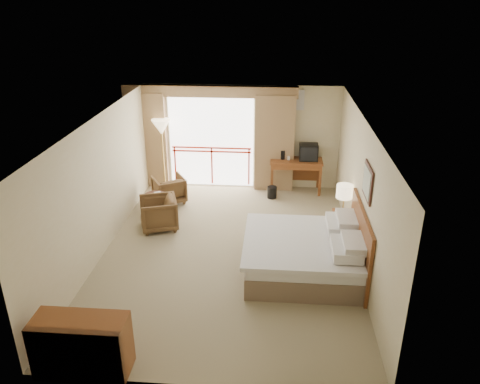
# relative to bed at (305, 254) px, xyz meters

# --- Properties ---
(floor) EXTENTS (7.00, 7.00, 0.00)m
(floor) POSITION_rel_bed_xyz_m (-1.50, 0.60, -0.38)
(floor) COLOR #8B7E5C
(floor) RESTS_ON ground
(ceiling) EXTENTS (7.00, 7.00, 0.00)m
(ceiling) POSITION_rel_bed_xyz_m (-1.50, 0.60, 2.32)
(ceiling) COLOR white
(ceiling) RESTS_ON wall_back
(wall_back) EXTENTS (5.00, 0.00, 5.00)m
(wall_back) POSITION_rel_bed_xyz_m (-1.50, 4.10, 0.97)
(wall_back) COLOR beige
(wall_back) RESTS_ON ground
(wall_front) EXTENTS (5.00, 0.00, 5.00)m
(wall_front) POSITION_rel_bed_xyz_m (-1.50, -2.90, 0.97)
(wall_front) COLOR beige
(wall_front) RESTS_ON ground
(wall_left) EXTENTS (0.00, 7.00, 7.00)m
(wall_left) POSITION_rel_bed_xyz_m (-4.00, 0.60, 0.97)
(wall_left) COLOR beige
(wall_left) RESTS_ON ground
(wall_right) EXTENTS (0.00, 7.00, 7.00)m
(wall_right) POSITION_rel_bed_xyz_m (1.00, 0.60, 0.97)
(wall_right) COLOR beige
(wall_right) RESTS_ON ground
(balcony_door) EXTENTS (2.40, 0.00, 2.40)m
(balcony_door) POSITION_rel_bed_xyz_m (-2.30, 4.08, 0.82)
(balcony_door) COLOR white
(balcony_door) RESTS_ON wall_back
(balcony_railing) EXTENTS (2.09, 0.03, 1.02)m
(balcony_railing) POSITION_rel_bed_xyz_m (-2.30, 4.06, 0.44)
(balcony_railing) COLOR red
(balcony_railing) RESTS_ON wall_back
(curtain_left) EXTENTS (1.00, 0.26, 2.50)m
(curtain_left) POSITION_rel_bed_xyz_m (-3.95, 3.95, 0.87)
(curtain_left) COLOR olive
(curtain_left) RESTS_ON wall_back
(curtain_right) EXTENTS (1.00, 0.26, 2.50)m
(curtain_right) POSITION_rel_bed_xyz_m (-0.65, 3.95, 0.87)
(curtain_right) COLOR olive
(curtain_right) RESTS_ON wall_back
(valance) EXTENTS (4.40, 0.22, 0.28)m
(valance) POSITION_rel_bed_xyz_m (-2.30, 3.98, 2.17)
(valance) COLOR olive
(valance) RESTS_ON wall_back
(hvac_vent) EXTENTS (0.50, 0.04, 0.50)m
(hvac_vent) POSITION_rel_bed_xyz_m (-0.20, 4.07, 1.97)
(hvac_vent) COLOR silver
(hvac_vent) RESTS_ON wall_back
(bed) EXTENTS (2.13, 2.06, 0.97)m
(bed) POSITION_rel_bed_xyz_m (0.00, 0.00, 0.00)
(bed) COLOR brown
(bed) RESTS_ON floor
(headboard) EXTENTS (0.06, 2.10, 1.30)m
(headboard) POSITION_rel_bed_xyz_m (0.96, 0.00, 0.27)
(headboard) COLOR #652E13
(headboard) RESTS_ON wall_right
(framed_art) EXTENTS (0.04, 0.72, 0.60)m
(framed_art) POSITION_rel_bed_xyz_m (0.97, 0.00, 1.47)
(framed_art) COLOR black
(framed_art) RESTS_ON wall_right
(nightstand) EXTENTS (0.43, 0.50, 0.58)m
(nightstand) POSITION_rel_bed_xyz_m (0.83, 1.36, -0.08)
(nightstand) COLOR #652E13
(nightstand) RESTS_ON floor
(table_lamp) EXTENTS (0.34, 0.34, 0.60)m
(table_lamp) POSITION_rel_bed_xyz_m (0.83, 1.41, 0.67)
(table_lamp) COLOR tan
(table_lamp) RESTS_ON nightstand
(phone) EXTENTS (0.19, 0.17, 0.07)m
(phone) POSITION_rel_bed_xyz_m (0.78, 1.21, 0.24)
(phone) COLOR black
(phone) RESTS_ON nightstand
(desk) EXTENTS (1.33, 0.64, 0.87)m
(desk) POSITION_rel_bed_xyz_m (-0.08, 3.89, 0.30)
(desk) COLOR #652E13
(desk) RESTS_ON floor
(tv) EXTENTS (0.46, 0.37, 0.42)m
(tv) POSITION_rel_bed_xyz_m (0.22, 3.83, 0.70)
(tv) COLOR black
(tv) RESTS_ON desk
(coffee_maker) EXTENTS (0.12, 0.12, 0.24)m
(coffee_maker) POSITION_rel_bed_xyz_m (-0.43, 3.84, 0.61)
(coffee_maker) COLOR black
(coffee_maker) RESTS_ON desk
(cup) EXTENTS (0.07, 0.07, 0.09)m
(cup) POSITION_rel_bed_xyz_m (-0.28, 3.79, 0.53)
(cup) COLOR white
(cup) RESTS_ON desk
(wastebasket) EXTENTS (0.29, 0.29, 0.30)m
(wastebasket) POSITION_rel_bed_xyz_m (-0.67, 3.33, -0.23)
(wastebasket) COLOR black
(wastebasket) RESTS_ON floor
(armchair_far) EXTENTS (0.98, 0.99, 0.66)m
(armchair_far) POSITION_rel_bed_xyz_m (-3.21, 2.89, -0.38)
(armchair_far) COLOR #4D331C
(armchair_far) RESTS_ON floor
(armchair_near) EXTENTS (0.99, 0.97, 0.72)m
(armchair_near) POSITION_rel_bed_xyz_m (-3.14, 1.51, -0.38)
(armchair_near) COLOR #4D331C
(armchair_near) RESTS_ON floor
(side_table) EXTENTS (0.50, 0.50, 0.54)m
(side_table) POSITION_rel_bed_xyz_m (-3.35, 2.09, -0.01)
(side_table) COLOR black
(side_table) RESTS_ON floor
(book) EXTENTS (0.23, 0.25, 0.02)m
(book) POSITION_rel_bed_xyz_m (-3.35, 2.09, 0.17)
(book) COLOR white
(book) RESTS_ON side_table
(floor_lamp) EXTENTS (0.48, 0.48, 1.88)m
(floor_lamp) POSITION_rel_bed_xyz_m (-3.51, 3.70, 1.24)
(floor_lamp) COLOR tan
(floor_lamp) RESTS_ON floor
(dresser) EXTENTS (1.28, 0.54, 0.85)m
(dresser) POSITION_rel_bed_xyz_m (-3.16, -2.74, 0.05)
(dresser) COLOR #652E13
(dresser) RESTS_ON floor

